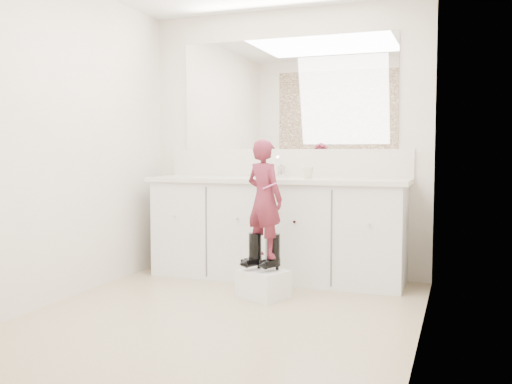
% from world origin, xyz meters
% --- Properties ---
extents(floor, '(3.00, 3.00, 0.00)m').
position_xyz_m(floor, '(0.00, 0.00, 0.00)').
color(floor, '#876C58').
rests_on(floor, ground).
extents(wall_back, '(2.60, 0.00, 2.60)m').
position_xyz_m(wall_back, '(0.00, 1.50, 1.20)').
color(wall_back, beige).
rests_on(wall_back, floor).
extents(wall_front, '(2.60, 0.00, 2.60)m').
position_xyz_m(wall_front, '(0.00, -1.50, 1.20)').
color(wall_front, beige).
rests_on(wall_front, floor).
extents(wall_left, '(0.00, 3.00, 3.00)m').
position_xyz_m(wall_left, '(-1.30, 0.00, 1.20)').
color(wall_left, beige).
rests_on(wall_left, floor).
extents(wall_right, '(0.00, 3.00, 3.00)m').
position_xyz_m(wall_right, '(1.30, 0.00, 1.20)').
color(wall_right, beige).
rests_on(wall_right, floor).
extents(vanity_cabinet, '(2.20, 0.55, 0.85)m').
position_xyz_m(vanity_cabinet, '(0.00, 1.23, 0.42)').
color(vanity_cabinet, silver).
rests_on(vanity_cabinet, floor).
extents(countertop, '(2.28, 0.58, 0.04)m').
position_xyz_m(countertop, '(0.00, 1.21, 0.87)').
color(countertop, beige).
rests_on(countertop, vanity_cabinet).
extents(backsplash, '(2.28, 0.03, 0.25)m').
position_xyz_m(backsplash, '(0.00, 1.49, 1.02)').
color(backsplash, beige).
rests_on(backsplash, countertop).
extents(mirror, '(2.00, 0.02, 1.00)m').
position_xyz_m(mirror, '(0.00, 1.49, 1.64)').
color(mirror, white).
rests_on(mirror, wall_back).
extents(dot_panel, '(2.00, 0.01, 1.20)m').
position_xyz_m(dot_panel, '(0.00, -1.49, 1.65)').
color(dot_panel, '#472819').
rests_on(dot_panel, wall_front).
extents(faucet, '(0.08, 0.08, 0.10)m').
position_xyz_m(faucet, '(0.00, 1.38, 0.94)').
color(faucet, silver).
rests_on(faucet, countertop).
extents(cup, '(0.11, 0.11, 0.10)m').
position_xyz_m(cup, '(0.28, 1.23, 0.94)').
color(cup, beige).
rests_on(cup, countertop).
extents(soap_bottle, '(0.11, 0.11, 0.18)m').
position_xyz_m(soap_bottle, '(-0.13, 1.27, 0.98)').
color(soap_bottle, white).
rests_on(soap_bottle, countertop).
extents(step_stool, '(0.42, 0.39, 0.21)m').
position_xyz_m(step_stool, '(0.11, 0.55, 0.11)').
color(step_stool, silver).
rests_on(step_stool, floor).
extents(boot_left, '(0.17, 0.21, 0.28)m').
position_xyz_m(boot_left, '(0.04, 0.57, 0.35)').
color(boot_left, black).
rests_on(boot_left, step_stool).
extents(boot_right, '(0.17, 0.21, 0.28)m').
position_xyz_m(boot_right, '(0.19, 0.57, 0.35)').
color(boot_right, black).
rests_on(boot_right, step_stool).
extents(toddler, '(0.39, 0.33, 0.90)m').
position_xyz_m(toddler, '(0.11, 0.57, 0.76)').
color(toddler, '#9A2F47').
rests_on(toddler, step_stool).
extents(toothbrush, '(0.13, 0.07, 0.06)m').
position_xyz_m(toothbrush, '(0.18, 0.49, 0.86)').
color(toothbrush, pink).
rests_on(toothbrush, toddler).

